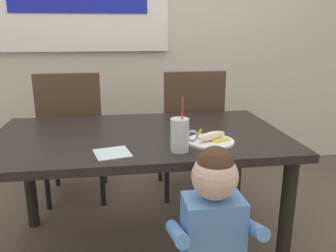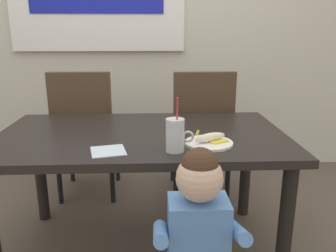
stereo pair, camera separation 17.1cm
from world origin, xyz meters
name	(u,v)px [view 1 (the left image)]	position (x,y,z in m)	size (l,w,h in m)	color
ground_plane	(143,248)	(0.00, 0.00, 0.00)	(24.00, 24.00, 0.00)	brown
back_wall	(126,2)	(-0.01, 1.31, 1.45)	(6.40, 0.17, 2.90)	beige
dining_table	(140,150)	(0.00, 0.00, 0.61)	(1.52, 0.87, 0.70)	black
dining_chair_left	(73,131)	(-0.43, 0.66, 0.54)	(0.44, 0.45, 0.96)	#4C3826
dining_chair_right	(190,127)	(0.41, 0.63, 0.54)	(0.44, 0.45, 0.96)	#4C3826
toddler_standing	(213,226)	(0.22, -0.64, 0.53)	(0.33, 0.24, 0.84)	#3F4760
milk_cup	(180,137)	(0.16, -0.29, 0.77)	(0.13, 0.08, 0.25)	silver
snack_plate	(210,142)	(0.33, -0.20, 0.71)	(0.23, 0.23, 0.01)	white
peeled_banana	(212,136)	(0.34, -0.20, 0.73)	(0.18, 0.14, 0.07)	#F4EAC6
paper_napkin	(112,153)	(-0.14, -0.28, 0.70)	(0.15, 0.15, 0.00)	silver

